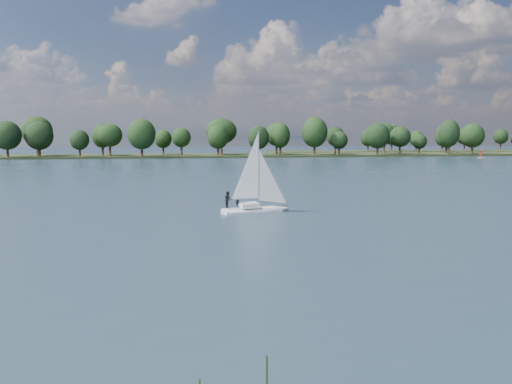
% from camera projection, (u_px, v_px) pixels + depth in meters
% --- Properties ---
extents(ground, '(700.00, 700.00, 0.00)m').
position_uv_depth(ground, '(217.00, 174.00, 119.64)').
color(ground, '#233342').
rests_on(ground, ground).
extents(far_shore, '(660.00, 40.00, 1.50)m').
position_uv_depth(far_shore, '(180.00, 156.00, 228.85)').
color(far_shore, black).
rests_on(far_shore, ground).
extents(far_shore_back, '(220.00, 30.00, 1.40)m').
position_uv_depth(far_shore_back, '(471.00, 152.00, 307.65)').
color(far_shore_back, black).
rests_on(far_shore_back, ground).
extents(sailboat, '(6.88, 3.37, 8.73)m').
position_uv_depth(sailboat, '(252.00, 189.00, 58.17)').
color(sailboat, silver).
rests_on(sailboat, ground).
extents(dinghy_orange, '(2.58, 1.15, 4.02)m').
position_uv_depth(dinghy_orange, '(482.00, 155.00, 214.20)').
color(dinghy_orange, silver).
rests_on(dinghy_orange, ground).
extents(treeline, '(562.38, 74.05, 18.02)m').
position_uv_depth(treeline, '(144.00, 136.00, 222.39)').
color(treeline, black).
rests_on(treeline, ground).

